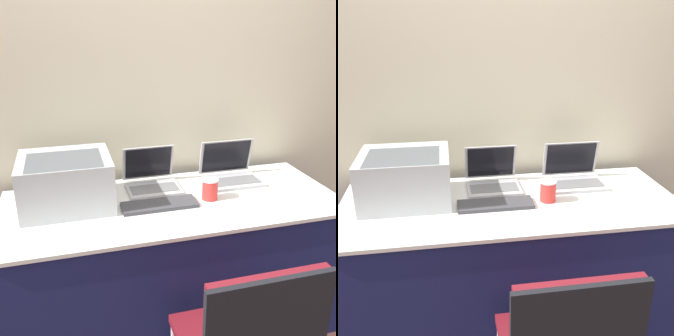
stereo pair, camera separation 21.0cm
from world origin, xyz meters
TOP-DOWN VIEW (x-y plane):
  - wall_back at (0.00, 0.84)m, footprint 8.00×0.05m
  - table at (0.00, 0.37)m, footprint 1.83×0.75m
  - printer at (-0.56, 0.46)m, footprint 0.47×0.40m
  - laptop_left at (-0.07, 0.57)m, footprint 0.31×0.28m
  - laptop_right at (0.42, 0.55)m, footprint 0.34×0.27m
  - external_keyboard at (-0.09, 0.32)m, footprint 0.40×0.14m
  - coffee_cup at (0.20, 0.34)m, footprint 0.09×0.09m

SIDE VIEW (x-z plane):
  - table at x=0.00m, z-range 0.00..0.80m
  - external_keyboard at x=-0.09m, z-range 0.80..0.82m
  - laptop_left at x=-0.07m, z-range 0.73..0.96m
  - laptop_right at x=0.42m, z-range 0.73..0.97m
  - coffee_cup at x=0.20m, z-range 0.80..0.92m
  - printer at x=-0.56m, z-range 0.81..1.08m
  - wall_back at x=0.00m, z-range 0.00..2.60m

